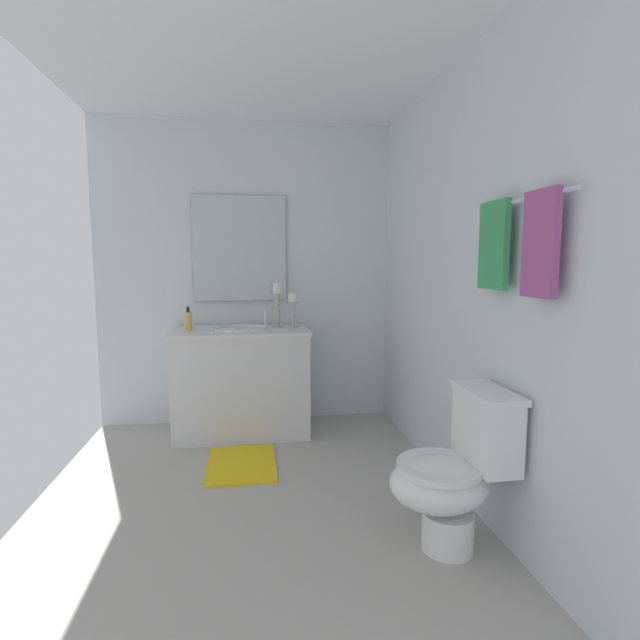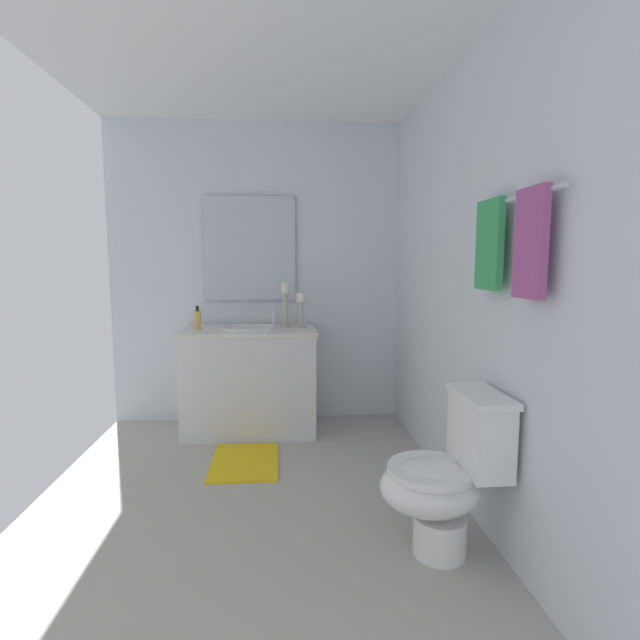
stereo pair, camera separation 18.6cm
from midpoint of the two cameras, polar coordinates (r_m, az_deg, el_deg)
floor at (r=2.82m, az=-10.11°, el=-21.33°), size 2.99×2.39×0.02m
wall_back at (r=2.73m, az=15.36°, el=4.64°), size 2.99×0.04×2.45m
wall_left at (r=3.99m, az=-9.94°, el=5.39°), size 0.04×2.39×2.45m
ceiling at (r=2.74m, az=-11.37°, el=31.33°), size 2.99×2.39×0.02m
vanity_cabinet at (r=3.78m, az=-10.73°, el=-7.22°), size 0.58×1.04×0.82m
sink_basin at (r=3.71m, az=-10.85°, el=-1.67°), size 0.40×0.40×0.24m
mirror at (r=3.95m, az=-10.92°, el=8.42°), size 0.02×0.74×0.84m
candle_holder_tall at (r=3.73m, az=-4.71°, el=1.27°), size 0.09×0.09×0.27m
candle_holder_short at (r=3.74m, az=-6.55°, el=1.94°), size 0.09×0.09×0.35m
soap_bottle at (r=3.71m, az=-16.87°, el=-0.09°), size 0.06×0.06×0.18m
toilet at (r=2.33m, az=13.49°, el=-17.45°), size 0.39×0.54×0.75m
towel_bar at (r=2.17m, az=20.78°, el=13.30°), size 0.71×0.02×0.02m
towel_near_vanity at (r=2.31m, az=18.03°, el=8.51°), size 0.23×0.03×0.40m
towel_center at (r=2.00m, az=22.60°, el=8.43°), size 0.20×0.03×0.41m
bath_mat at (r=3.31m, az=-10.98°, el=-16.60°), size 0.60×0.44×0.02m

